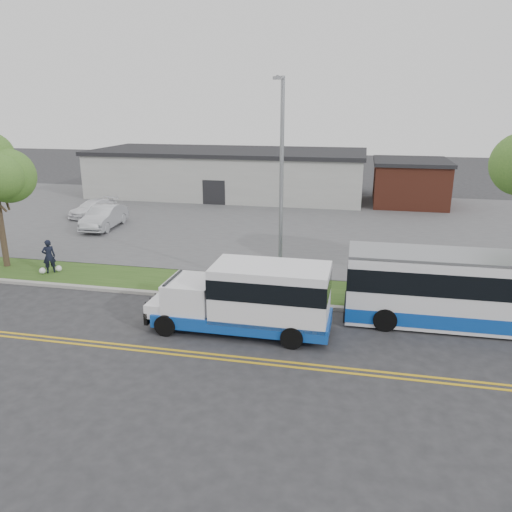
% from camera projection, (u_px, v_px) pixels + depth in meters
% --- Properties ---
extents(ground, '(140.00, 140.00, 0.00)m').
position_uv_depth(ground, '(201.00, 308.00, 21.56)').
color(ground, '#28282B').
rests_on(ground, ground).
extents(lane_line_north, '(70.00, 0.12, 0.01)m').
position_uv_depth(lane_line_north, '(167.00, 349.00, 17.96)').
color(lane_line_north, gold).
rests_on(lane_line_north, ground).
extents(lane_line_south, '(70.00, 0.12, 0.01)m').
position_uv_depth(lane_line_south, '(164.00, 353.00, 17.68)').
color(lane_line_south, gold).
rests_on(lane_line_south, ground).
extents(curb, '(80.00, 0.30, 0.15)m').
position_uv_depth(curb, '(208.00, 298.00, 22.57)').
color(curb, '#9E9B93').
rests_on(curb, ground).
extents(verge, '(80.00, 3.30, 0.10)m').
position_uv_depth(verge, '(219.00, 285.00, 24.26)').
color(verge, '#294918').
rests_on(verge, ground).
extents(parking_lot, '(80.00, 25.00, 0.10)m').
position_uv_depth(parking_lot, '(272.00, 221.00, 37.44)').
color(parking_lot, '#4C4C4F').
rests_on(parking_lot, ground).
extents(commercial_building, '(25.40, 10.40, 4.35)m').
position_uv_depth(commercial_building, '(229.00, 173.00, 47.36)').
color(commercial_building, '#9E9E99').
rests_on(commercial_building, ground).
extents(brick_wing, '(6.30, 7.30, 3.90)m').
position_uv_depth(brick_wing, '(410.00, 182.00, 43.19)').
color(brick_wing, brown).
rests_on(brick_wing, ground).
extents(streetlight_near, '(0.35, 1.53, 9.50)m').
position_uv_depth(streetlight_near, '(281.00, 181.00, 21.98)').
color(streetlight_near, gray).
rests_on(streetlight_near, verge).
extents(shuttle_bus, '(7.14, 2.45, 2.72)m').
position_uv_depth(shuttle_bus, '(253.00, 296.00, 18.99)').
color(shuttle_bus, '#0E409D').
rests_on(shuttle_bus, ground).
extents(transit_bus, '(10.60, 2.64, 2.93)m').
position_uv_depth(transit_bus, '(484.00, 291.00, 19.40)').
color(transit_bus, silver).
rests_on(transit_bus, ground).
extents(pedestrian, '(0.76, 0.74, 1.76)m').
position_uv_depth(pedestrian, '(49.00, 256.00, 25.59)').
color(pedestrian, black).
rests_on(pedestrian, verge).
extents(parked_car_a, '(2.04, 4.95, 1.59)m').
position_uv_depth(parked_car_a, '(104.00, 217.00, 34.88)').
color(parked_car_a, silver).
rests_on(parked_car_a, parking_lot).
extents(parked_car_b, '(2.80, 4.60, 1.25)m').
position_uv_depth(parked_car_b, '(93.00, 208.00, 38.69)').
color(parked_car_b, white).
rests_on(parked_car_b, parking_lot).
extents(grocery_bag_left, '(0.32, 0.32, 0.32)m').
position_uv_depth(grocery_bag_left, '(42.00, 271.00, 25.63)').
color(grocery_bag_left, white).
rests_on(grocery_bag_left, verge).
extents(grocery_bag_right, '(0.32, 0.32, 0.32)m').
position_uv_depth(grocery_bag_right, '(59.00, 268.00, 25.97)').
color(grocery_bag_right, white).
rests_on(grocery_bag_right, verge).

